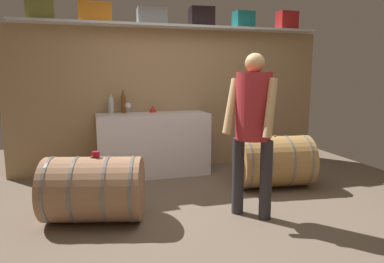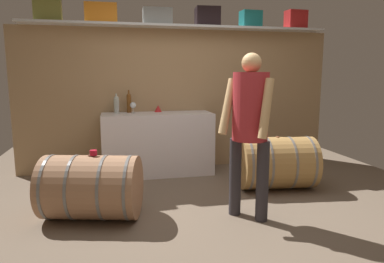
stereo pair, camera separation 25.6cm
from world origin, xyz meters
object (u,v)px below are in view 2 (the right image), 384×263
object	(u,v)px
toolcase_grey	(157,17)
tasting_cup	(93,153)
toolcase_black	(207,17)
winemaker_pouring	(250,119)
toolcase_olive	(48,9)
toolcase_orange	(101,14)
wine_barrel_near	(91,187)
wine_bottle_amber	(129,102)
toolcase_teal	(251,19)
work_cabinet	(158,144)
wine_glass	(133,105)
wine_bottle_clear	(116,104)
red_funnel	(158,109)
wine_barrel_far	(277,163)
toolcase_red	(296,20)

from	to	relation	value
toolcase_grey	tasting_cup	xyz separation A→B (m)	(-0.86, -1.64, -1.56)
toolcase_black	winemaker_pouring	size ratio (longest dim) A/B	0.21
toolcase_olive	toolcase_orange	bearing A→B (deg)	-4.25
toolcase_olive	wine_barrel_near	size ratio (longest dim) A/B	0.33
toolcase_black	wine_bottle_amber	size ratio (longest dim) A/B	1.06
toolcase_olive	toolcase_grey	bearing A→B (deg)	-4.25
toolcase_teal	toolcase_orange	bearing A→B (deg)	176.38
toolcase_teal	work_cabinet	xyz separation A→B (m)	(-1.45, -0.19, -1.80)
toolcase_black	wine_glass	size ratio (longest dim) A/B	2.18
toolcase_black	wine_bottle_clear	size ratio (longest dim) A/B	1.24
toolcase_orange	toolcase_teal	distance (m)	2.17
toolcase_grey	winemaker_pouring	bearing A→B (deg)	-69.77
red_funnel	wine_barrel_near	size ratio (longest dim) A/B	0.10
toolcase_black	wine_barrel_far	bearing A→B (deg)	-58.20
toolcase_olive	wine_bottle_amber	xyz separation A→B (m)	(1.02, -0.00, -1.26)
toolcase_red	wine_barrel_far	size ratio (longest dim) A/B	0.31
work_cabinet	wine_barrel_near	distance (m)	1.68
wine_bottle_clear	wine_barrel_near	world-z (taller)	wine_bottle_clear
toolcase_olive	toolcase_teal	xyz separation A→B (m)	(2.86, 0.00, -0.04)
toolcase_teal	wine_barrel_near	size ratio (longest dim) A/B	0.28
toolcase_orange	toolcase_red	xyz separation A→B (m)	(2.91, 0.00, 0.01)
tasting_cup	winemaker_pouring	bearing A→B (deg)	-12.41
work_cabinet	red_funnel	xyz separation A→B (m)	(0.03, 0.18, 0.49)
toolcase_black	wine_bottle_clear	world-z (taller)	toolcase_black
work_cabinet	winemaker_pouring	distance (m)	1.98
toolcase_black	wine_glass	world-z (taller)	toolcase_black
toolcase_black	tasting_cup	size ratio (longest dim) A/B	4.90
wine_bottle_amber	tasting_cup	size ratio (longest dim) A/B	4.61
work_cabinet	winemaker_pouring	bearing A→B (deg)	-68.96
work_cabinet	wine_bottle_amber	size ratio (longest dim) A/B	4.81
toolcase_olive	work_cabinet	bearing A→B (deg)	-12.02
wine_bottle_amber	wine_barrel_near	world-z (taller)	wine_bottle_amber
wine_barrel_near	tasting_cup	world-z (taller)	tasting_cup
wine_glass	winemaker_pouring	size ratio (longest dim) A/B	0.10
toolcase_teal	wine_barrel_far	size ratio (longest dim) A/B	0.30
work_cabinet	tasting_cup	size ratio (longest dim) A/B	22.19
toolcase_orange	winemaker_pouring	xyz separation A→B (m)	(1.40, -1.96, -1.25)
wine_bottle_amber	winemaker_pouring	size ratio (longest dim) A/B	0.20
toolcase_red	work_cabinet	xyz separation A→B (m)	(-2.19, -0.19, -1.82)
wine_bottle_clear	red_funnel	size ratio (longest dim) A/B	2.52
winemaker_pouring	red_funnel	bearing A→B (deg)	-25.76
toolcase_black	toolcase_teal	bearing A→B (deg)	4.57
toolcase_orange	toolcase_black	size ratio (longest dim) A/B	1.24
toolcase_olive	toolcase_grey	distance (m)	1.45
wine_barrel_near	wine_bottle_amber	bearing A→B (deg)	88.81
toolcase_olive	toolcase_black	world-z (taller)	toolcase_olive
tasting_cup	red_funnel	bearing A→B (deg)	62.49
wine_barrel_near	tasting_cup	bearing A→B (deg)	14.57
toolcase_olive	wine_barrel_far	bearing A→B (deg)	-27.02
toolcase_olive	toolcase_red	distance (m)	3.60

